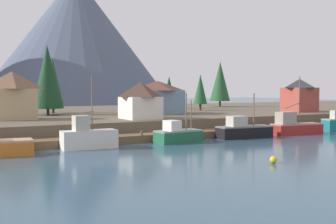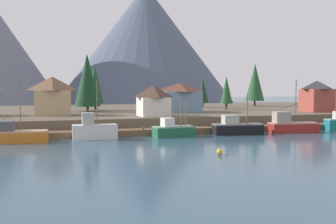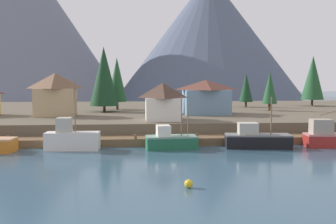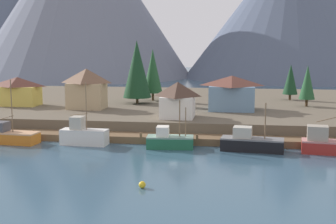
# 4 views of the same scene
# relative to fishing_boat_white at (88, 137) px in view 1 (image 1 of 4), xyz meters

# --- Properties ---
(ground_plane) EXTENTS (400.00, 400.00, 1.00)m
(ground_plane) POSITION_rel_fishing_boat_white_xyz_m (11.90, 21.43, -1.90)
(ground_plane) COLOR #335166
(dock) EXTENTS (80.00, 4.00, 1.60)m
(dock) POSITION_rel_fishing_boat_white_xyz_m (11.90, 3.42, -0.90)
(dock) COLOR brown
(dock) RESTS_ON ground_plane
(shoreline_bank) EXTENTS (400.00, 56.00, 2.50)m
(shoreline_bank) POSITION_rel_fishing_boat_white_xyz_m (11.90, 33.43, -0.15)
(shoreline_bank) COLOR brown
(shoreline_bank) RESTS_ON ground_plane
(mountain_east_peak) EXTENTS (87.48, 87.48, 58.01)m
(mountain_east_peak) POSITION_rel_fishing_boat_white_xyz_m (42.78, 140.19, 27.61)
(mountain_east_peak) COLOR #4C566B
(mountain_east_peak) RESTS_ON ground_plane
(fishing_boat_white) EXTENTS (6.66, 2.64, 8.80)m
(fishing_boat_white) POSITION_rel_fishing_boat_white_xyz_m (0.00, 0.00, 0.00)
(fishing_boat_white) COLOR silver
(fishing_boat_white) RESTS_ON ground_plane
(fishing_boat_green) EXTENTS (6.49, 3.20, 6.59)m
(fishing_boat_green) POSITION_rel_fishing_boat_white_xyz_m (12.26, -0.31, -0.35)
(fishing_boat_green) COLOR #1E5B3D
(fishing_boat_green) RESTS_ON ground_plane
(fishing_boat_black) EXTENTS (8.42, 3.60, 6.49)m
(fishing_boat_black) POSITION_rel_fishing_boat_white_xyz_m (23.22, -0.49, -0.26)
(fishing_boat_black) COLOR black
(fishing_boat_black) RESTS_ON ground_plane
(fishing_boat_red) EXTENTS (8.45, 3.71, 9.06)m
(fishing_boat_red) POSITION_rel_fishing_boat_white_xyz_m (33.47, -0.52, -0.17)
(fishing_boat_red) COLOR maroon
(fishing_boat_red) RESTS_ON ground_plane
(house_tan) EXTENTS (6.78, 4.83, 7.23)m
(house_tan) POSITION_rel_fishing_boat_white_xyz_m (-5.42, 18.34, 4.80)
(house_tan) COLOR tan
(house_tan) RESTS_ON shoreline_bank
(house_red) EXTENTS (5.70, 5.59, 6.61)m
(house_red) POSITION_rel_fishing_boat_white_xyz_m (48.74, 13.04, 4.47)
(house_red) COLOR #9E4238
(house_red) RESTS_ON shoreline_bank
(house_white) EXTENTS (5.41, 5.71, 5.67)m
(house_white) POSITION_rel_fishing_boat_white_xyz_m (12.05, 10.58, 4.00)
(house_white) COLOR silver
(house_white) RESTS_ON shoreline_bank
(house_blue) EXTENTS (8.20, 7.22, 6.08)m
(house_blue) POSITION_rel_fishing_boat_white_xyz_m (20.43, 20.61, 4.20)
(house_blue) COLOR #6689A8
(house_blue) RESTS_ON shoreline_bank
(conifer_near_left) EXTENTS (2.93, 2.93, 7.73)m
(conifer_near_left) POSITION_rel_fishing_boat_white_xyz_m (34.27, 27.17, 5.63)
(conifer_near_left) COLOR #4C3823
(conifer_near_left) RESTS_ON shoreline_bank
(conifer_near_right) EXTENTS (5.51, 5.51, 12.33)m
(conifer_near_right) POSITION_rel_fishing_boat_white_xyz_m (1.98, 27.06, 7.85)
(conifer_near_right) COLOR #4C3823
(conifer_near_right) RESTS_ON shoreline_bank
(conifer_mid_left) EXTENTS (3.09, 3.09, 7.46)m
(conifer_mid_left) POSITION_rel_fishing_boat_white_xyz_m (32.35, 37.29, 5.42)
(conifer_mid_left) COLOR #4C3823
(conifer_mid_left) RESTS_ON shoreline_bank
(conifer_mid_right) EXTENTS (5.09, 5.09, 11.54)m
(conifer_mid_right) POSITION_rel_fishing_boat_white_xyz_m (48.57, 39.54, 7.62)
(conifer_mid_right) COLOR #4C3823
(conifer_mid_right) RESTS_ON shoreline_bank
(conifer_back_left) EXTENTS (3.96, 3.96, 10.57)m
(conifer_back_left) POSITION_rel_fishing_boat_white_xyz_m (4.20, 32.11, 7.20)
(conifer_back_left) COLOR #4C3823
(conifer_back_left) RESTS_ON shoreline_bank
(channel_buoy) EXTENTS (0.70, 0.70, 0.70)m
(channel_buoy) POSITION_rel_fishing_boat_white_xyz_m (12.18, -18.45, -1.05)
(channel_buoy) COLOR gold
(channel_buoy) RESTS_ON ground_plane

